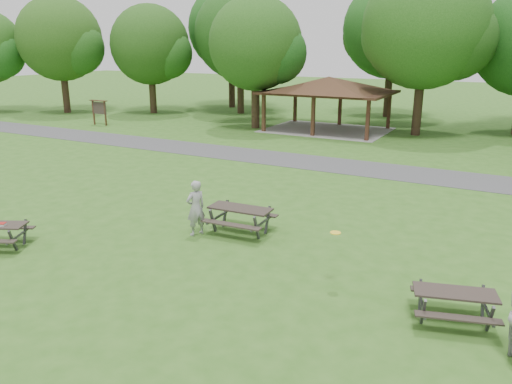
# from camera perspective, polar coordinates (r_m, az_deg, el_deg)

# --- Properties ---
(ground) EXTENTS (160.00, 160.00, 0.00)m
(ground) POSITION_cam_1_polar(r_m,az_deg,el_deg) (14.12, -11.47, -8.61)
(ground) COLOR #2F5E1B
(ground) RESTS_ON ground
(asphalt_path) EXTENTS (120.00, 3.20, 0.02)m
(asphalt_path) POSITION_cam_1_polar(r_m,az_deg,el_deg) (25.82, 8.61, 3.12)
(asphalt_path) COLOR #404043
(asphalt_path) RESTS_ON ground
(pavilion) EXTENTS (8.60, 7.01, 3.76)m
(pavilion) POSITION_cam_1_polar(r_m,az_deg,el_deg) (36.02, 8.28, 11.82)
(pavilion) COLOR #392314
(pavilion) RESTS_ON ground
(notice_board) EXTENTS (1.60, 0.30, 1.88)m
(notice_board) POSITION_cam_1_polar(r_m,az_deg,el_deg) (39.92, -17.51, 9.16)
(notice_board) COLOR #3D2216
(notice_board) RESTS_ON ground
(tree_row_a) EXTENTS (7.56, 7.20, 9.97)m
(tree_row_a) POSITION_cam_1_polar(r_m,az_deg,el_deg) (48.20, -21.38, 15.74)
(tree_row_a) COLOR black
(tree_row_a) RESTS_ON ground
(tree_row_b) EXTENTS (7.14, 6.80, 9.28)m
(tree_row_b) POSITION_cam_1_polar(r_m,az_deg,el_deg) (45.82, -11.91, 15.88)
(tree_row_b) COLOR #2F2115
(tree_row_b) RESTS_ON ground
(tree_row_c) EXTENTS (8.19, 7.80, 10.67)m
(tree_row_c) POSITION_cam_1_polar(r_m,az_deg,el_deg) (44.68, -1.70, 17.33)
(tree_row_c) COLOR black
(tree_row_c) RESTS_ON ground
(tree_row_d) EXTENTS (6.93, 6.60, 9.27)m
(tree_row_d) POSITION_cam_1_polar(r_m,az_deg,el_deg) (36.58, 0.08, 16.30)
(tree_row_d) COLOR #2E2014
(tree_row_d) RESTS_ON ground
(tree_row_e) EXTENTS (8.40, 8.00, 11.02)m
(tree_row_e) POSITION_cam_1_polar(r_m,az_deg,el_deg) (35.30, 18.91, 17.10)
(tree_row_e) COLOR black
(tree_row_e) RESTS_ON ground
(tree_deep_a) EXTENTS (8.40, 8.00, 11.38)m
(tree_deep_a) POSITION_cam_1_polar(r_m,az_deg,el_deg) (49.23, -2.75, 17.93)
(tree_deep_a) COLOR black
(tree_deep_a) RESTS_ON ground
(tree_deep_b) EXTENTS (8.40, 8.00, 11.13)m
(tree_deep_b) POSITION_cam_1_polar(r_m,az_deg,el_deg) (43.96, 15.48, 17.24)
(tree_deep_b) COLOR black
(tree_deep_b) RESTS_ON ground
(picnic_table_middle) EXTENTS (2.13, 1.75, 0.88)m
(picnic_table_middle) POSITION_cam_1_polar(r_m,az_deg,el_deg) (16.18, -1.81, -2.48)
(picnic_table_middle) COLOR #2A231E
(picnic_table_middle) RESTS_ON ground
(picnic_table_far) EXTENTS (2.07, 1.83, 0.76)m
(picnic_table_far) POSITION_cam_1_polar(r_m,az_deg,el_deg) (12.00, 21.74, -11.28)
(picnic_table_far) COLOR #2A221E
(picnic_table_far) RESTS_ON ground
(frisbee_in_flight) EXTENTS (0.33, 0.33, 0.02)m
(frisbee_in_flight) POSITION_cam_1_polar(r_m,az_deg,el_deg) (12.45, 9.07, -4.62)
(frisbee_in_flight) COLOR yellow
(frisbee_in_flight) RESTS_ON ground
(frisbee_thrower) EXTENTS (0.67, 0.78, 1.81)m
(frisbee_thrower) POSITION_cam_1_polar(r_m,az_deg,el_deg) (16.01, -6.90, -1.83)
(frisbee_thrower) COLOR #959597
(frisbee_thrower) RESTS_ON ground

